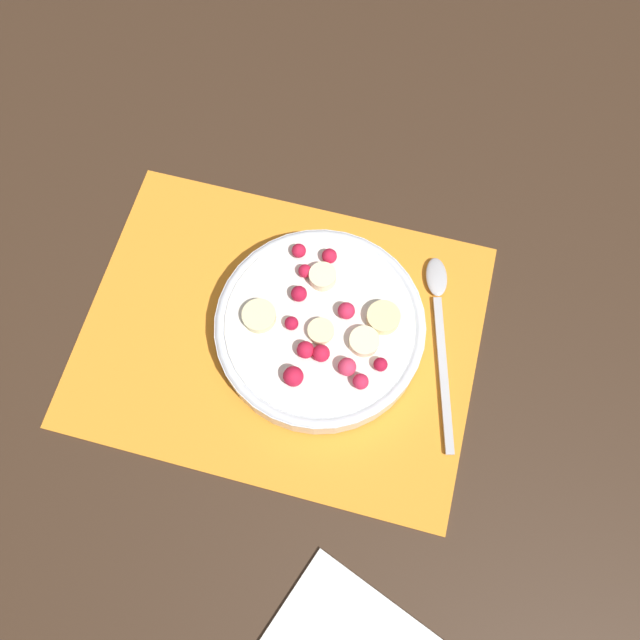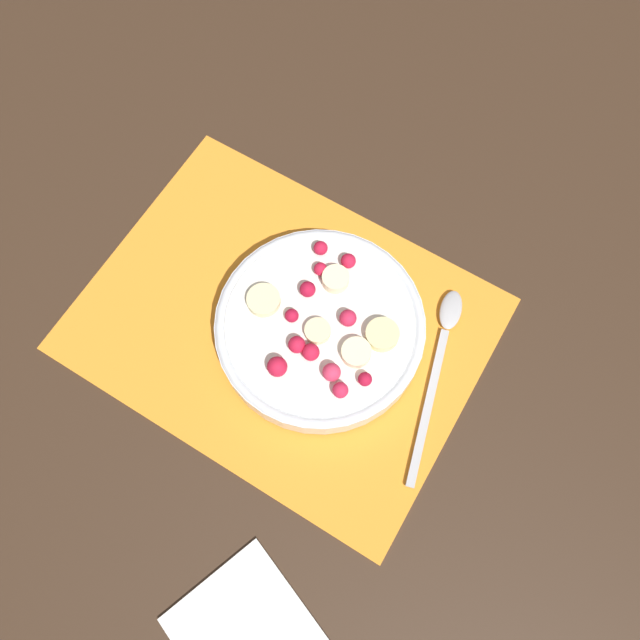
# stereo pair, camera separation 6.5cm
# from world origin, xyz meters

# --- Properties ---
(ground_plane) EXTENTS (3.00, 3.00, 0.00)m
(ground_plane) POSITION_xyz_m (0.00, 0.00, 0.00)
(ground_plane) COLOR #382619
(placemat) EXTENTS (0.44, 0.33, 0.01)m
(placemat) POSITION_xyz_m (0.00, 0.00, 0.00)
(placemat) COLOR orange
(placemat) RESTS_ON ground_plane
(fruit_bowl) EXTENTS (0.23, 0.23, 0.06)m
(fruit_bowl) POSITION_xyz_m (0.04, 0.01, 0.03)
(fruit_bowl) COLOR silver
(fruit_bowl) RESTS_ON placemat
(spoon) EXTENTS (0.07, 0.22, 0.01)m
(spoon) POSITION_xyz_m (0.17, 0.07, 0.01)
(spoon) COLOR #B2B2B7
(spoon) RESTS_ON placemat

